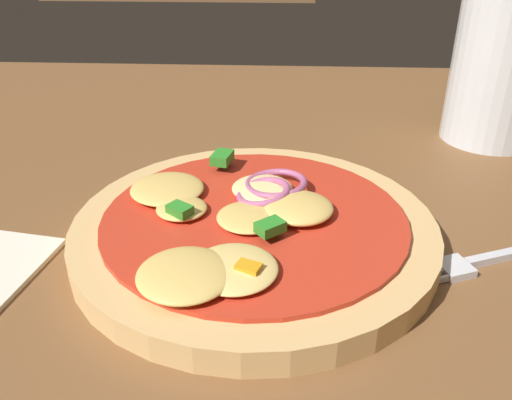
% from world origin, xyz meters
% --- Properties ---
extents(dining_table, '(1.34, 0.89, 0.03)m').
position_xyz_m(dining_table, '(0.00, 0.00, 0.02)').
color(dining_table, brown).
rests_on(dining_table, ground).
extents(pizza, '(0.23, 0.23, 0.03)m').
position_xyz_m(pizza, '(0.03, 0.02, 0.04)').
color(pizza, tan).
rests_on(pizza, dining_table).
extents(fork, '(0.17, 0.07, 0.01)m').
position_xyz_m(fork, '(0.18, 0.01, 0.03)').
color(fork, silver).
rests_on(fork, dining_table).
extents(beer_glass, '(0.08, 0.08, 0.14)m').
position_xyz_m(beer_glass, '(0.23, 0.21, 0.10)').
color(beer_glass, silver).
rests_on(beer_glass, dining_table).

